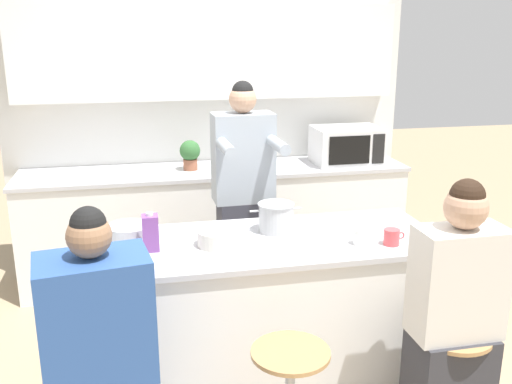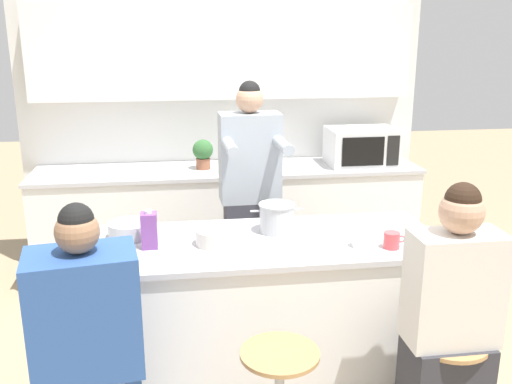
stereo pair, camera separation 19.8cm
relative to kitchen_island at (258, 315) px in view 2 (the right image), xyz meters
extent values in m
cube|color=silver|center=(0.00, 1.96, 0.89)|extent=(3.33, 0.06, 2.70)
cube|color=white|center=(0.00, 1.85, 1.37)|extent=(3.07, 0.16, 0.75)
cube|color=white|center=(0.00, 1.61, -0.01)|extent=(3.07, 0.60, 0.89)
cube|color=#BCBCC1|center=(0.00, 1.61, 0.45)|extent=(3.10, 0.63, 0.03)
cube|color=black|center=(0.00, 0.00, -0.43)|extent=(1.86, 0.63, 0.06)
cube|color=white|center=(0.00, 0.00, 0.01)|extent=(1.94, 0.71, 0.81)
cube|color=#BCBCC1|center=(0.00, 0.00, 0.43)|extent=(1.98, 0.75, 0.03)
cylinder|color=tan|center=(-0.79, -0.67, 0.16)|extent=(0.36, 0.36, 0.02)
cylinder|color=tan|center=(0.00, -0.66, 0.16)|extent=(0.36, 0.36, 0.02)
cylinder|color=tan|center=(0.79, -0.67, 0.16)|extent=(0.36, 0.36, 0.02)
cube|color=#383842|center=(0.05, 0.73, 0.00)|extent=(0.34, 0.23, 0.91)
cube|color=#9EA8B2|center=(0.05, 0.73, 0.74)|extent=(0.39, 0.23, 0.58)
cylinder|color=#9EA8B2|center=(-0.10, 0.45, 0.87)|extent=(0.08, 0.32, 0.07)
cylinder|color=#9EA8B2|center=(0.22, 0.46, 0.87)|extent=(0.08, 0.32, 0.07)
sphere|color=tan|center=(0.05, 0.73, 1.12)|extent=(0.18, 0.18, 0.17)
sphere|color=black|center=(0.05, 0.73, 1.17)|extent=(0.14, 0.14, 0.14)
cube|color=#2D5193|center=(-0.82, -0.68, 0.43)|extent=(0.47, 0.35, 0.53)
sphere|color=#936B4C|center=(-0.82, -0.68, 0.78)|extent=(0.20, 0.20, 0.17)
sphere|color=black|center=(-0.82, -0.68, 0.83)|extent=(0.16, 0.16, 0.14)
cube|color=silver|center=(0.78, -0.68, 0.43)|extent=(0.41, 0.22, 0.52)
sphere|color=tan|center=(0.78, -0.68, 0.79)|extent=(0.20, 0.20, 0.19)
sphere|color=black|center=(0.78, -0.68, 0.84)|extent=(0.16, 0.16, 0.16)
cylinder|color=#B7BABC|center=(0.12, 0.12, 0.52)|extent=(0.19, 0.19, 0.15)
cylinder|color=#B7BABC|center=(0.12, 0.12, 0.61)|extent=(0.20, 0.20, 0.01)
cylinder|color=#B7BABC|center=(0.00, 0.12, 0.57)|extent=(0.05, 0.01, 0.01)
cylinder|color=#B7BABC|center=(0.24, 0.12, 0.57)|extent=(0.05, 0.01, 0.01)
cylinder|color=silver|center=(-0.23, -0.02, 0.49)|extent=(0.22, 0.22, 0.08)
cylinder|color=#B7BABC|center=(-0.68, 0.16, 0.49)|extent=(0.24, 0.24, 0.08)
cylinder|color=white|center=(0.51, -0.17, 0.49)|extent=(0.08, 0.08, 0.08)
torus|color=white|center=(0.56, -0.17, 0.49)|extent=(0.04, 0.01, 0.04)
cylinder|color=#DB4C51|center=(0.67, -0.21, 0.49)|extent=(0.08, 0.08, 0.09)
torus|color=#DB4C51|center=(0.72, -0.21, 0.49)|extent=(0.04, 0.01, 0.04)
cube|color=#7A428E|center=(-0.57, -0.02, 0.54)|extent=(0.08, 0.08, 0.19)
cylinder|color=white|center=(-0.57, -0.02, 0.64)|extent=(0.04, 0.04, 0.02)
cube|color=white|center=(1.09, 1.58, 0.61)|extent=(0.55, 0.39, 0.30)
cube|color=black|center=(1.04, 1.38, 0.61)|extent=(0.34, 0.01, 0.23)
cube|color=black|center=(1.29, 1.38, 0.61)|extent=(0.10, 0.01, 0.24)
cylinder|color=#93563D|center=(-0.20, 1.61, 0.51)|extent=(0.11, 0.11, 0.09)
sphere|color=#336633|center=(-0.20, 1.61, 0.62)|extent=(0.16, 0.16, 0.16)
camera|label=1|loc=(-0.62, -2.81, 1.55)|focal=40.00mm
camera|label=2|loc=(-0.42, -2.85, 1.55)|focal=40.00mm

